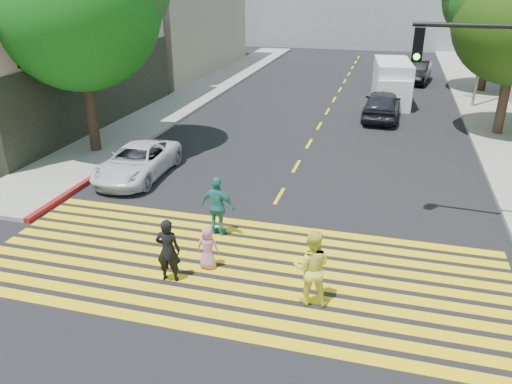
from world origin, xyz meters
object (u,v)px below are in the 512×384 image
at_px(dark_car_parked, 417,72).
at_px(white_van, 392,84).
at_px(pedestrian_child, 208,248).
at_px(pedestrian_woman, 312,267).
at_px(pedestrian_extra, 218,206).
at_px(silver_car, 393,67).
at_px(pedestrian_man, 168,250).
at_px(dark_car_near, 382,105).
at_px(white_sedan, 137,161).

bearing_deg(dark_car_parked, white_van, -94.97).
bearing_deg(pedestrian_child, pedestrian_woman, 159.03).
xyz_separation_m(pedestrian_extra, silver_car, (4.31, 26.93, -0.15)).
height_order(pedestrian_man, silver_car, pedestrian_man).
xyz_separation_m(pedestrian_woman, dark_car_parked, (2.87, 27.54, -0.17)).
xyz_separation_m(silver_car, white_van, (0.05, -8.85, 0.41)).
relative_size(pedestrian_child, pedestrian_extra, 0.65).
distance_m(pedestrian_man, dark_car_near, 17.37).
xyz_separation_m(pedestrian_woman, pedestrian_child, (-2.74, 0.75, -0.33)).
distance_m(silver_car, dark_car_parked, 2.53).
height_order(pedestrian_woman, white_sedan, pedestrian_woman).
distance_m(silver_car, white_van, 8.86).
bearing_deg(dark_car_parked, pedestrian_man, -94.88).
bearing_deg(pedestrian_woman, dark_car_parked, -102.60).
bearing_deg(white_sedan, dark_car_parked, 63.00).
bearing_deg(silver_car, dark_car_near, 81.32).
height_order(pedestrian_child, dark_car_near, dark_car_near).
xyz_separation_m(pedestrian_woman, white_van, (1.27, 20.61, 0.23)).
height_order(pedestrian_child, white_van, white_van).
distance_m(pedestrian_child, silver_car, 28.98).
bearing_deg(pedestrian_extra, dark_car_parked, -96.98).
distance_m(dark_car_parked, white_van, 7.12).
bearing_deg(pedestrian_man, silver_car, -105.36).
bearing_deg(dark_car_parked, pedestrian_extra, -95.35).
bearing_deg(dark_car_near, dark_car_parked, -98.33).
bearing_deg(white_van, dark_car_parked, 71.25).
bearing_deg(pedestrian_extra, pedestrian_man, 88.14).
relative_size(pedestrian_child, white_van, 0.22).
relative_size(pedestrian_man, white_van, 0.31).
bearing_deg(pedestrian_man, pedestrian_woman, 173.98).
height_order(silver_car, white_van, white_van).
height_order(dark_car_near, silver_car, dark_car_near).
height_order(pedestrian_woman, dark_car_parked, pedestrian_woman).
distance_m(pedestrian_woman, pedestrian_extra, 3.99).
distance_m(pedestrian_child, dark_car_parked, 27.37).
relative_size(white_sedan, dark_car_parked, 0.97).
distance_m(pedestrian_woman, pedestrian_child, 2.86).
relative_size(silver_car, white_van, 0.96).
bearing_deg(dark_car_parked, dark_car_near, -92.37).
bearing_deg(pedestrian_child, white_van, -107.10).
distance_m(pedestrian_woman, white_sedan, 9.58).
bearing_deg(pedestrian_man, pedestrian_extra, -104.62).
bearing_deg(white_sedan, pedestrian_extra, -40.05).
bearing_deg(white_van, pedestrian_child, -107.16).
bearing_deg(silver_car, white_sedan, 62.51).
height_order(pedestrian_woman, pedestrian_extra, pedestrian_woman).
height_order(pedestrian_child, silver_car, silver_car).
height_order(dark_car_near, dark_car_parked, dark_car_near).
bearing_deg(silver_car, pedestrian_extra, 73.71).
xyz_separation_m(pedestrian_man, silver_car, (4.68, 29.48, -0.09)).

